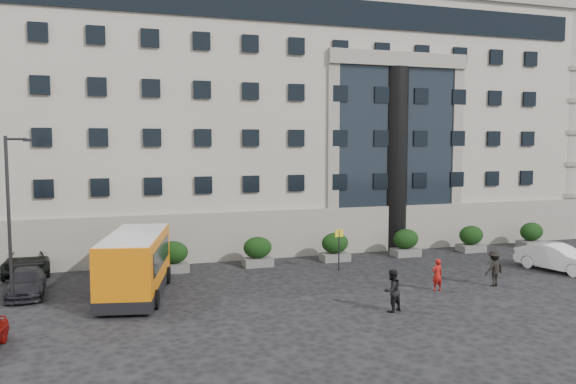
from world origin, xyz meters
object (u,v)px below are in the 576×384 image
Objects in this scene: pedestrian_b at (392,290)px; pedestrian_c at (494,268)px; hedge_a at (173,256)px; white_taxi at (558,258)px; hedge_c at (335,247)px; minibus at (135,262)px; parked_car_d at (28,261)px; red_truck at (6,235)px; street_lamp at (10,214)px; hedge_e at (471,238)px; hedge_d at (406,242)px; hedge_b at (258,251)px; parked_car_c at (26,282)px; hedge_f at (531,235)px; pedestrian_a at (437,275)px; bus_stop_sign at (339,243)px.

pedestrian_b reaches higher than pedestrian_c.
white_taxi is (22.01, -6.80, -0.12)m from hedge_a.
hedge_c is 13.64m from minibus.
red_truck is at bearing 108.83° from parked_car_d.
minibus is 9.15m from parked_car_d.
hedge_e is at bearing 9.48° from street_lamp.
minibus reaches higher than hedge_c.
hedge_c is 5.20m from hedge_d.
hedge_b is 11.56m from pedestrian_b.
hedge_d is at bearing 4.17° from parked_car_c.
hedge_d reaches higher than parked_car_d.
hedge_a is 0.23× the size of minibus.
hedge_f is at bearing 21.49° from minibus.
street_lamp reaches higher than pedestrian_a.
street_lamp reaches higher than red_truck.
pedestrian_a is at bearing -109.36° from hedge_d.
bus_stop_sign is at bearing -16.42° from hedge_a.
hedge_c is at bearing 180.00° from hedge_f.
bus_stop_sign is 13.16m from white_taxi.
pedestrian_b reaches higher than hedge_e.
hedge_d is at bearing 0.00° from hedge_c.
pedestrian_a is at bearing -61.64° from bus_stop_sign.
street_lamp is (-13.14, -4.80, 3.44)m from hedge_b.
white_taxi is (-3.99, -6.80, -0.12)m from hedge_f.
parked_car_c is 21.00m from pedestrian_a.
hedge_e and hedge_f have the same top height.
pedestrian_c is at bearing 0.22° from minibus.
red_truck reaches higher than bus_stop_sign.
parked_car_d is 26.55m from pedestrian_c.
pedestrian_a is (-3.00, -8.54, -0.08)m from hedge_d.
hedge_f is 34.26m from parked_car_d.
hedge_e is (10.40, 0.00, 0.00)m from hedge_c.
hedge_b is 11.30m from pedestrian_a.
bus_stop_sign reaches higher than hedge_b.
minibus is 5.70m from parked_car_c.
pedestrian_a is at bearing -43.36° from red_truck.
parked_car_c is at bearing -86.24° from parked_car_d.
minibus is 1.29× the size of red_truck.
hedge_a and hedge_f have the same top height.
hedge_c is at bearing -27.97° from red_truck.
minibus is 24.47m from white_taxi.
parked_car_d is at bearing -77.48° from red_truck.
parked_car_c is 0.80× the size of parked_car_d.
pedestrian_a is at bearing -29.72° from parked_car_d.
bus_stop_sign is (9.50, -2.80, 0.80)m from hedge_a.
red_truck is 26.16m from pedestrian_b.
pedestrian_a is (14.96, -3.77, -0.89)m from minibus.
minibus reaches higher than hedge_e.
hedge_e is 0.23× the size of minibus.
hedge_f is 0.34× the size of parked_car_d.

